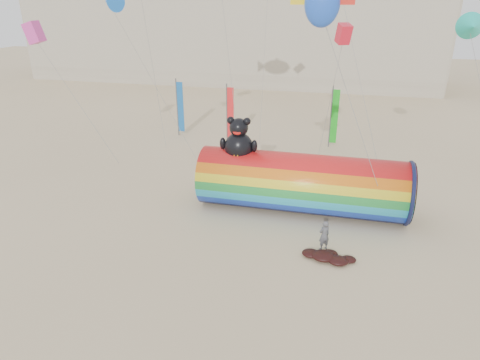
% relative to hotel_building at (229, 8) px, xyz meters
% --- Properties ---
extents(ground, '(160.00, 160.00, 0.00)m').
position_rel_hotel_building_xyz_m(ground, '(12.00, -45.95, -10.31)').
color(ground, '#CCB58C').
rests_on(ground, ground).
extents(hotel_building, '(60.40, 15.40, 20.60)m').
position_rel_hotel_building_xyz_m(hotel_building, '(0.00, 0.00, 0.00)').
color(hotel_building, '#B7AD99').
rests_on(hotel_building, ground).
extents(windsock_assembly, '(12.06, 3.67, 5.56)m').
position_rel_hotel_building_xyz_m(windsock_assembly, '(15.76, -42.58, -8.47)').
color(windsock_assembly, red).
rests_on(windsock_assembly, ground).
extents(kite_handler, '(0.70, 0.65, 1.60)m').
position_rel_hotel_building_xyz_m(kite_handler, '(17.38, -46.66, -9.51)').
color(kite_handler, '#515258').
rests_on(kite_handler, ground).
extents(fabric_bundle, '(2.62, 1.35, 0.41)m').
position_rel_hotel_building_xyz_m(fabric_bundle, '(17.65, -47.57, -10.14)').
color(fabric_bundle, '#360D09').
rests_on(fabric_bundle, ground).
extents(festival_banners, '(14.30, 1.44, 5.20)m').
position_rel_hotel_building_xyz_m(festival_banners, '(9.58, -30.51, -7.67)').
color(festival_banners, '#59595E').
rests_on(festival_banners, ground).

